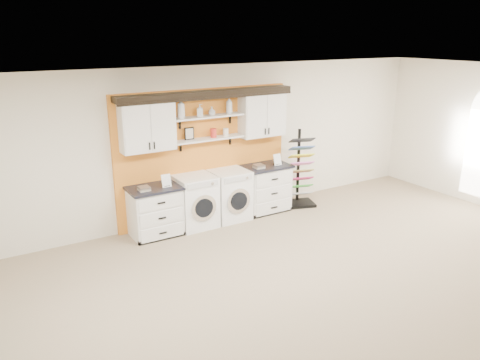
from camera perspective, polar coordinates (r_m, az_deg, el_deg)
floor at (r=6.09m, az=13.88°, el=-16.29°), size 10.00×10.00×0.00m
ceiling at (r=5.12m, az=16.19°, el=10.84°), size 10.00×10.00×0.00m
wall_back at (r=8.57m, az=-4.46°, el=4.43°), size 10.00×0.00×10.00m
accent_panel at (r=8.58m, az=-4.32°, el=3.08°), size 3.40×0.07×2.40m
upper_cabinet_left at (r=7.85m, az=-11.28°, el=6.51°), size 0.90×0.35×0.84m
upper_cabinet_right at (r=8.85m, az=2.69°, el=8.06°), size 0.90×0.35×0.84m
shelf_lower at (r=8.36m, az=-3.86°, el=5.03°), size 1.32×0.28×0.03m
shelf_upper at (r=8.29m, az=-3.91°, el=7.73°), size 1.32×0.28×0.03m
crown_molding at (r=8.24m, az=-4.01°, el=10.47°), size 3.30×0.41×0.13m
picture_frame at (r=8.23m, az=-6.20°, el=5.65°), size 0.18×0.02×0.22m
canister_red at (r=8.39m, az=-3.26°, el=5.74°), size 0.11×0.11×0.16m
canister_cream at (r=8.51m, az=-1.76°, el=5.86°), size 0.10×0.10×0.14m
base_cabinet_left at (r=8.10m, az=-10.30°, el=-3.74°), size 0.88×0.66×0.87m
base_cabinet_right at (r=9.08m, az=3.09°, el=-0.97°), size 0.93×0.66×0.92m
washer at (r=8.36m, az=-5.47°, el=-2.60°), size 0.67×0.71×0.94m
dryer at (r=8.67m, az=-1.30°, el=-1.81°), size 0.66×0.71×0.93m
sample_rack at (r=9.43m, az=7.34°, el=-0.11°), size 0.67×0.61×1.53m
soap_bottle_a at (r=8.04m, az=-7.20°, el=8.68°), size 0.15×0.15×0.34m
soap_bottle_b at (r=8.20m, az=-4.92°, el=8.47°), size 0.13×0.13×0.21m
soap_bottle_c at (r=8.31m, az=-3.45°, el=8.40°), size 0.17×0.17×0.15m
soap_bottle_d at (r=8.46m, az=-1.33°, el=9.13°), size 0.16×0.16×0.31m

